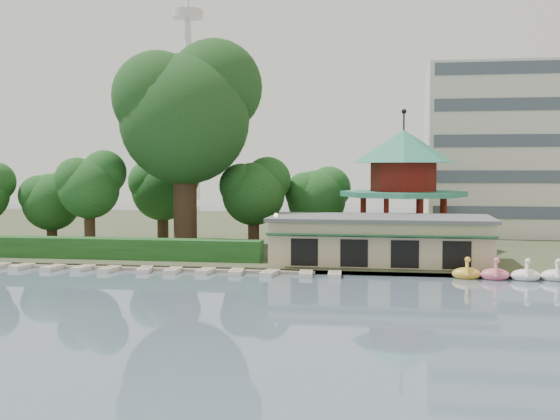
% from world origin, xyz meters
% --- Properties ---
extents(ground_plane, '(220.00, 220.00, 0.00)m').
position_xyz_m(ground_plane, '(0.00, 0.00, 0.00)').
color(ground_plane, slate).
rests_on(ground_plane, ground).
extents(shore, '(220.00, 70.00, 0.40)m').
position_xyz_m(shore, '(0.00, 52.00, 0.20)').
color(shore, '#424930').
rests_on(shore, ground).
extents(embankment, '(220.00, 0.60, 0.30)m').
position_xyz_m(embankment, '(0.00, 17.30, 0.15)').
color(embankment, gray).
rests_on(embankment, ground).
extents(dock, '(34.00, 1.60, 0.24)m').
position_xyz_m(dock, '(-12.00, 17.20, 0.12)').
color(dock, gray).
rests_on(dock, ground).
extents(boathouse, '(18.60, 9.39, 3.90)m').
position_xyz_m(boathouse, '(10.00, 21.97, 2.37)').
color(boathouse, '#C4B18E').
rests_on(boathouse, shore).
extents(pavilion, '(12.40, 12.40, 13.50)m').
position_xyz_m(pavilion, '(12.00, 32.00, 7.48)').
color(pavilion, '#C4B18E').
rests_on(pavilion, shore).
extents(broadcast_tower, '(8.00, 8.00, 96.00)m').
position_xyz_m(broadcast_tower, '(-42.00, 140.00, 33.98)').
color(broadcast_tower, silver).
rests_on(broadcast_tower, ground).
extents(hedge, '(30.00, 2.00, 1.80)m').
position_xyz_m(hedge, '(-15.00, 20.50, 1.30)').
color(hedge, '#205320').
rests_on(hedge, shore).
extents(lamp_post, '(0.36, 0.36, 4.28)m').
position_xyz_m(lamp_post, '(1.50, 19.00, 3.34)').
color(lamp_post, black).
rests_on(lamp_post, shore).
extents(big_tree, '(13.88, 12.93, 20.69)m').
position_xyz_m(big_tree, '(-8.83, 28.20, 14.14)').
color(big_tree, '#3A281C').
rests_on(big_tree, shore).
extents(small_trees, '(39.43, 16.49, 9.72)m').
position_xyz_m(small_trees, '(-12.79, 31.96, 6.05)').
color(small_trees, '#3A281C').
rests_on(small_trees, shore).
extents(swan_boats, '(13.15, 2.05, 1.92)m').
position_xyz_m(swan_boats, '(22.11, 16.51, 0.40)').
color(swan_boats, yellow).
rests_on(swan_boats, ground).
extents(moored_rowboats, '(34.88, 2.72, 0.36)m').
position_xyz_m(moored_rowboats, '(-10.14, 15.85, 0.18)').
color(moored_rowboats, silver).
rests_on(moored_rowboats, ground).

